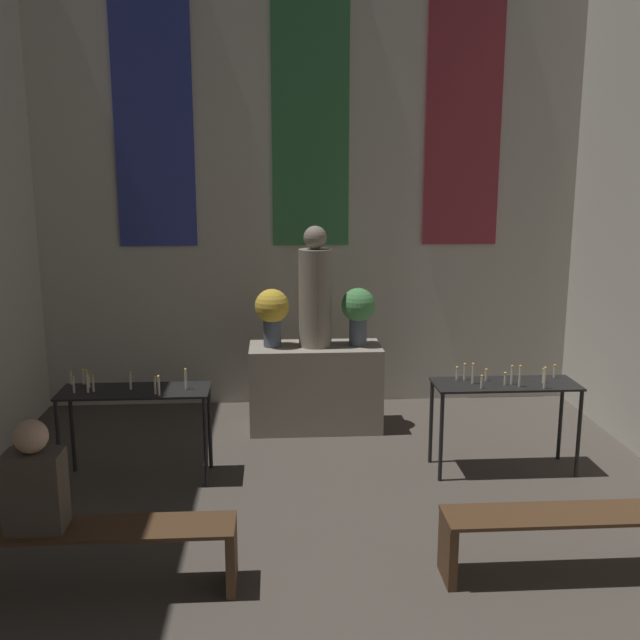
% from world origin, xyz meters
% --- Properties ---
extents(wall_back, '(6.44, 0.16, 5.91)m').
position_xyz_m(wall_back, '(0.00, 10.87, 2.99)').
color(wall_back, beige).
rests_on(wall_back, ground_plane).
extents(altar, '(1.40, 0.62, 0.91)m').
position_xyz_m(altar, '(0.00, 9.90, 0.45)').
color(altar, gray).
rests_on(altar, ground_plane).
extents(statue, '(0.35, 0.35, 1.27)m').
position_xyz_m(statue, '(0.00, 9.90, 1.49)').
color(statue, gray).
rests_on(statue, altar).
extents(flower_vase_left, '(0.36, 0.36, 0.61)m').
position_xyz_m(flower_vase_left, '(-0.45, 9.90, 1.29)').
color(flower_vase_left, '#4C5666').
rests_on(flower_vase_left, altar).
extents(flower_vase_right, '(0.36, 0.36, 0.61)m').
position_xyz_m(flower_vase_right, '(0.45, 9.90, 1.29)').
color(flower_vase_right, '#4C5666').
rests_on(flower_vase_right, altar).
extents(candle_rack_left, '(1.31, 0.47, 1.03)m').
position_xyz_m(candle_rack_left, '(-1.67, 8.67, 0.73)').
color(candle_rack_left, black).
rests_on(candle_rack_left, ground_plane).
extents(candle_rack_right, '(1.31, 0.47, 1.04)m').
position_xyz_m(candle_rack_right, '(1.66, 8.67, 0.73)').
color(candle_rack_right, black).
rests_on(candle_rack_right, ground_plane).
extents(pew_back_left, '(2.10, 0.36, 0.46)m').
position_xyz_m(pew_back_left, '(-1.75, 6.89, 0.34)').
color(pew_back_left, '#4C331E').
rests_on(pew_back_left, ground_plane).
extents(pew_back_right, '(2.10, 0.36, 0.46)m').
position_xyz_m(pew_back_right, '(1.75, 6.89, 0.34)').
color(pew_back_right, '#4C331E').
rests_on(pew_back_right, ground_plane).
extents(person_seated, '(0.36, 0.24, 0.74)m').
position_xyz_m(person_seated, '(-1.96, 6.89, 0.79)').
color(person_seated, '#4C4238').
rests_on(person_seated, pew_back_left).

